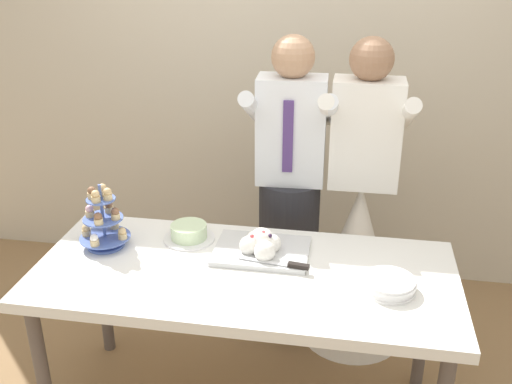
# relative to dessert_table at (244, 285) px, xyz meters

# --- Properties ---
(rear_wall) EXTENTS (5.20, 0.10, 2.90)m
(rear_wall) POSITION_rel_dessert_table_xyz_m (0.00, 1.42, 0.75)
(rear_wall) COLOR beige
(rear_wall) RESTS_ON ground_plane
(dessert_table) EXTENTS (1.80, 0.80, 0.78)m
(dessert_table) POSITION_rel_dessert_table_xyz_m (0.00, 0.00, 0.00)
(dessert_table) COLOR white
(dessert_table) RESTS_ON ground_plane
(cupcake_stand) EXTENTS (0.23, 0.23, 0.31)m
(cupcake_stand) POSITION_rel_dessert_table_xyz_m (-0.66, 0.10, 0.20)
(cupcake_stand) COLOR #4C66B2
(cupcake_stand) RESTS_ON dessert_table
(main_cake_tray) EXTENTS (0.43, 0.31, 0.12)m
(main_cake_tray) POSITION_rel_dessert_table_xyz_m (0.05, 0.14, 0.11)
(main_cake_tray) COLOR silver
(main_cake_tray) RESTS_ON dessert_table
(plate_stack) EXTENTS (0.22, 0.22, 0.05)m
(plate_stack) POSITION_rel_dessert_table_xyz_m (0.60, -0.06, 0.10)
(plate_stack) COLOR white
(plate_stack) RESTS_ON dessert_table
(round_cake) EXTENTS (0.24, 0.24, 0.08)m
(round_cake) POSITION_rel_dessert_table_xyz_m (-0.31, 0.22, 0.11)
(round_cake) COLOR white
(round_cake) RESTS_ON dessert_table
(person_groom) EXTENTS (0.47, 0.50, 1.66)m
(person_groom) POSITION_rel_dessert_table_xyz_m (0.11, 0.67, 0.05)
(person_groom) COLOR #232328
(person_groom) RESTS_ON ground_plane
(person_bride) EXTENTS (0.56, 0.56, 1.66)m
(person_bride) POSITION_rel_dessert_table_xyz_m (0.48, 0.68, -0.12)
(person_bride) COLOR white
(person_bride) RESTS_ON ground_plane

